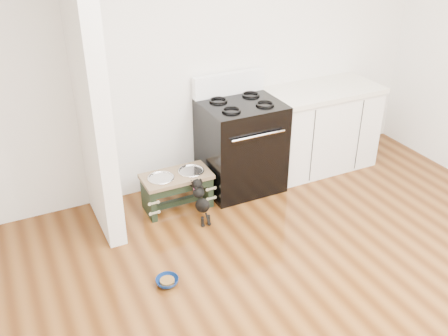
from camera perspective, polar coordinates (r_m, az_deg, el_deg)
ground at (r=3.75m, az=14.46°, el=-18.12°), size 5.00×5.00×0.00m
room_shell at (r=2.83m, az=18.43°, el=5.13°), size 5.00×5.00×5.00m
partition_wall at (r=4.20m, az=-15.20°, el=9.27°), size 0.15×0.80×2.70m
oven_range at (r=5.03m, az=1.90°, el=2.73°), size 0.76×0.69×1.14m
cabinet_run at (r=5.54m, az=10.85°, el=4.49°), size 1.24×0.64×0.91m
dog_feeder at (r=4.78m, az=-5.40°, el=-1.88°), size 0.66×0.35×0.37m
puppy at (r=4.60m, az=-2.65°, el=-3.69°), size 0.12×0.34×0.40m
floor_bowl at (r=4.02m, az=-6.50°, el=-12.75°), size 0.23×0.23×0.06m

